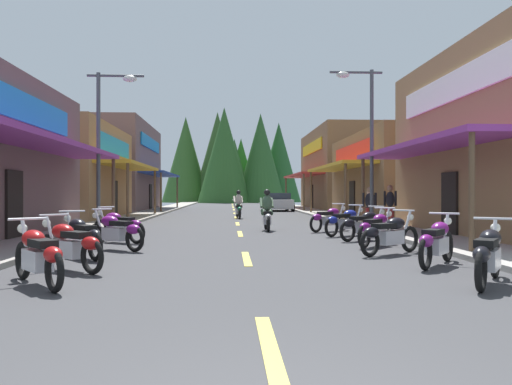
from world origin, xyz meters
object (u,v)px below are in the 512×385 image
motorcycle_parked_left_0 (38,255)px  pedestrian_waiting (390,204)px  motorcycle_parked_left_4 (119,226)px  motorcycle_parked_right_0 (488,254)px  pedestrian_by_shop (370,205)px  pedestrian_browsing (369,205)px  streetlamp_right (364,126)px  rider_cruising_trailing (238,207)px  parked_car_curbside (278,202)px  motorcycle_parked_right_4 (364,224)px  motorcycle_parked_right_5 (346,221)px  motorcycle_parked_right_6 (329,218)px  streetlamp_left (107,128)px  motorcycle_parked_left_1 (69,244)px  motorcycle_parked_left_2 (81,236)px  motorcycle_parked_right_1 (437,241)px  motorcycle_parked_right_3 (376,228)px  rider_cruising_lead (267,213)px  motorcycle_parked_right_2 (390,234)px  motorcycle_parked_left_3 (115,231)px

motorcycle_parked_left_0 → pedestrian_waiting: pedestrian_waiting is taller
motorcycle_parked_left_4 → motorcycle_parked_right_0: bearing=171.1°
pedestrian_by_shop → pedestrian_waiting: (0.72, -0.37, 0.05)m
motorcycle_parked_right_0 → pedestrian_browsing: bearing=26.6°
streetlamp_right → rider_cruising_trailing: 10.82m
pedestrian_browsing → parked_car_curbside: size_ratio=0.35×
motorcycle_parked_right_4 → rider_cruising_trailing: size_ratio=0.86×
motorcycle_parked_right_4 → motorcycle_parked_right_5: bearing=63.1°
motorcycle_parked_right_6 → pedestrian_by_shop: bearing=-2.0°
streetlamp_left → pedestrian_browsing: streetlamp_left is taller
motorcycle_parked_left_1 → pedestrian_by_shop: pedestrian_by_shop is taller
pedestrian_by_shop → parked_car_curbside: size_ratio=0.38×
streetlamp_left → motorcycle_parked_left_2: bearing=-81.2°
motorcycle_parked_left_0 → rider_cruising_trailing: (3.47, 20.32, 0.17)m
motorcycle_parked_right_1 → motorcycle_parked_right_3: (-0.13, 3.69, 0.00)m
motorcycle_parked_right_1 → pedestrian_by_shop: bearing=29.9°
motorcycle_parked_right_3 → streetlamp_right: bearing=29.8°
pedestrian_waiting → motorcycle_parked_right_6: bearing=-19.7°
motorcycle_parked_right_4 → rider_cruising_trailing: (-3.55, 13.22, 0.17)m
motorcycle_parked_left_4 → motorcycle_parked_left_0: bearing=127.6°
motorcycle_parked_right_3 → pedestrian_by_shop: (1.63, 6.55, 0.47)m
motorcycle_parked_left_0 → motorcycle_parked_left_2: 3.42m
rider_cruising_lead → pedestrian_waiting: pedestrian_waiting is taller
motorcycle_parked_right_5 → motorcycle_parked_right_2: bearing=-129.6°
motorcycle_parked_left_0 → pedestrian_browsing: (9.32, 14.92, 0.40)m
streetlamp_right → motorcycle_parked_right_6: size_ratio=3.50×
motorcycle_parked_right_1 → motorcycle_parked_right_2: bearing=48.7°
motorcycle_parked_right_1 → motorcycle_parked_left_0: same height
motorcycle_parked_left_3 → pedestrian_waiting: (9.16, 6.71, 0.52)m
streetlamp_right → rider_cruising_trailing: streetlamp_right is taller
pedestrian_waiting → motorcycle_parked_right_0: bearing=38.4°
motorcycle_parked_right_0 → pedestrian_by_shop: (1.53, 12.30, 0.47)m
motorcycle_parked_right_1 → motorcycle_parked_right_5: (-0.21, 6.97, 0.00)m
streetlamp_left → motorcycle_parked_left_1: (1.39, -8.87, -3.27)m
motorcycle_parked_right_2 → rider_cruising_trailing: size_ratio=0.84×
motorcycle_parked_left_1 → motorcycle_parked_left_4: bearing=-45.9°
motorcycle_parked_right_4 → motorcycle_parked_right_2: bearing=-128.7°
streetlamp_left → rider_cruising_lead: 6.61m
motorcycle_parked_right_3 → motorcycle_parked_left_0: same height
motorcycle_parked_right_4 → motorcycle_parked_right_5: size_ratio=1.06×
motorcycle_parked_right_4 → rider_cruising_lead: (-2.63, 4.14, 0.17)m
motorcycle_parked_right_5 → pedestrian_by_shop: bearing=24.3°
motorcycle_parked_left_1 → rider_cruising_lead: 10.64m
motorcycle_parked_left_0 → rider_cruising_trailing: rider_cruising_trailing is taller
motorcycle_parked_right_2 → rider_cruising_trailing: rider_cruising_trailing is taller
motorcycle_parked_right_1 → pedestrian_waiting: 10.12m
streetlamp_right → motorcycle_parked_left_3: streetlamp_right is taller
motorcycle_parked_left_3 → motorcycle_parked_right_6: bearing=-100.0°
motorcycle_parked_left_2 → motorcycle_parked_left_4: 3.46m
motorcycle_parked_right_0 → motorcycle_parked_left_2: size_ratio=1.04×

